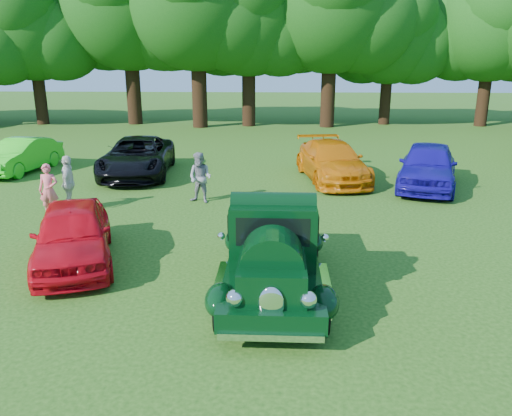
{
  "coord_description": "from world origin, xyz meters",
  "views": [
    {
      "loc": [
        1.64,
        -9.55,
        4.22
      ],
      "look_at": [
        1.15,
        0.92,
        1.1
      ],
      "focal_mm": 35.0,
      "sensor_mm": 36.0,
      "label": 1
    }
  ],
  "objects_px": {
    "back_car_lime": "(21,156)",
    "spectator_white": "(69,183)",
    "spectator_pink": "(49,190)",
    "red_convertible": "(73,234)",
    "back_car_blue": "(428,166)",
    "back_car_black": "(137,157)",
    "spectator_grey": "(200,178)",
    "hero_pickup": "(273,251)",
    "back_car_orange": "(332,161)"
  },
  "relations": [
    {
      "from": "spectator_grey",
      "to": "spectator_white",
      "type": "xyz_separation_m",
      "value": [
        -3.65,
        -1.03,
        0.03
      ]
    },
    {
      "from": "hero_pickup",
      "to": "red_convertible",
      "type": "relative_size",
      "value": 1.19
    },
    {
      "from": "spectator_pink",
      "to": "spectator_white",
      "type": "height_order",
      "value": "spectator_white"
    },
    {
      "from": "back_car_lime",
      "to": "spectator_white",
      "type": "xyz_separation_m",
      "value": [
        4.0,
        -5.04,
        0.16
      ]
    },
    {
      "from": "back_car_black",
      "to": "back_car_blue",
      "type": "xyz_separation_m",
      "value": [
        10.39,
        -1.42,
        0.06
      ]
    },
    {
      "from": "spectator_pink",
      "to": "spectator_white",
      "type": "xyz_separation_m",
      "value": [
        0.38,
        0.47,
        0.07
      ]
    },
    {
      "from": "red_convertible",
      "to": "back_car_orange",
      "type": "height_order",
      "value": "back_car_orange"
    },
    {
      "from": "back_car_lime",
      "to": "spectator_white",
      "type": "relative_size",
      "value": 2.42
    },
    {
      "from": "red_convertible",
      "to": "back_car_lime",
      "type": "xyz_separation_m",
      "value": [
        -5.67,
        8.88,
        -0.01
      ]
    },
    {
      "from": "back_car_black",
      "to": "back_car_blue",
      "type": "height_order",
      "value": "back_car_blue"
    },
    {
      "from": "red_convertible",
      "to": "back_car_lime",
      "type": "bearing_deg",
      "value": 103.04
    },
    {
      "from": "back_car_lime",
      "to": "spectator_grey",
      "type": "distance_m",
      "value": 8.65
    },
    {
      "from": "red_convertible",
      "to": "back_car_blue",
      "type": "height_order",
      "value": "back_car_blue"
    },
    {
      "from": "red_convertible",
      "to": "back_car_lime",
      "type": "relative_size",
      "value": 0.99
    },
    {
      "from": "back_car_black",
      "to": "spectator_white",
      "type": "relative_size",
      "value": 3.18
    },
    {
      "from": "hero_pickup",
      "to": "back_car_orange",
      "type": "distance_m",
      "value": 9.38
    },
    {
      "from": "back_car_lime",
      "to": "spectator_pink",
      "type": "height_order",
      "value": "spectator_pink"
    },
    {
      "from": "back_car_blue",
      "to": "spectator_grey",
      "type": "distance_m",
      "value": 7.76
    },
    {
      "from": "back_car_orange",
      "to": "back_car_blue",
      "type": "distance_m",
      "value": 3.29
    },
    {
      "from": "hero_pickup",
      "to": "back_car_blue",
      "type": "distance_m",
      "value": 9.66
    },
    {
      "from": "back_car_blue",
      "to": "spectator_pink",
      "type": "bearing_deg",
      "value": -144.42
    },
    {
      "from": "spectator_white",
      "to": "red_convertible",
      "type": "bearing_deg",
      "value": -170.39
    },
    {
      "from": "hero_pickup",
      "to": "spectator_grey",
      "type": "distance_m",
      "value": 6.41
    },
    {
      "from": "back_car_black",
      "to": "spectator_pink",
      "type": "height_order",
      "value": "spectator_pink"
    },
    {
      "from": "spectator_pink",
      "to": "spectator_grey",
      "type": "xyz_separation_m",
      "value": [
        4.03,
        1.5,
        0.04
      ]
    },
    {
      "from": "back_car_black",
      "to": "back_car_lime",
      "type": "bearing_deg",
      "value": 169.3
    },
    {
      "from": "back_car_black",
      "to": "spectator_white",
      "type": "bearing_deg",
      "value": -104.58
    },
    {
      "from": "hero_pickup",
      "to": "back_car_black",
      "type": "xyz_separation_m",
      "value": [
        -5.25,
        9.6,
        -0.07
      ]
    },
    {
      "from": "back_car_orange",
      "to": "spectator_grey",
      "type": "height_order",
      "value": "spectator_grey"
    },
    {
      "from": "red_convertible",
      "to": "back_car_black",
      "type": "bearing_deg",
      "value": 76.95
    },
    {
      "from": "back_car_orange",
      "to": "spectator_pink",
      "type": "distance_m",
      "value": 9.57
    },
    {
      "from": "back_car_black",
      "to": "spectator_grey",
      "type": "xyz_separation_m",
      "value": [
        2.95,
        -3.62,
        0.06
      ]
    },
    {
      "from": "red_convertible",
      "to": "spectator_grey",
      "type": "bearing_deg",
      "value": 48.34
    },
    {
      "from": "back_car_orange",
      "to": "spectator_grey",
      "type": "relative_size",
      "value": 3.09
    },
    {
      "from": "back_car_black",
      "to": "spectator_white",
      "type": "height_order",
      "value": "spectator_white"
    },
    {
      "from": "spectator_pink",
      "to": "spectator_white",
      "type": "relative_size",
      "value": 0.91
    },
    {
      "from": "back_car_lime",
      "to": "spectator_pink",
      "type": "xyz_separation_m",
      "value": [
        3.63,
        -5.51,
        0.09
      ]
    },
    {
      "from": "back_car_blue",
      "to": "spectator_white",
      "type": "bearing_deg",
      "value": -146.08
    },
    {
      "from": "red_convertible",
      "to": "back_car_black",
      "type": "height_order",
      "value": "back_car_black"
    },
    {
      "from": "red_convertible",
      "to": "spectator_grey",
      "type": "distance_m",
      "value": 5.27
    },
    {
      "from": "back_car_black",
      "to": "red_convertible",
      "type": "bearing_deg",
      "value": -89.45
    },
    {
      "from": "hero_pickup",
      "to": "spectator_grey",
      "type": "height_order",
      "value": "hero_pickup"
    },
    {
      "from": "red_convertible",
      "to": "back_car_blue",
      "type": "xyz_separation_m",
      "value": [
        9.43,
        7.07,
        0.11
      ]
    },
    {
      "from": "hero_pickup",
      "to": "back_car_blue",
      "type": "height_order",
      "value": "hero_pickup"
    },
    {
      "from": "back_car_black",
      "to": "spectator_grey",
      "type": "distance_m",
      "value": 4.66
    },
    {
      "from": "back_car_blue",
      "to": "spectator_white",
      "type": "distance_m",
      "value": 11.56
    },
    {
      "from": "back_car_lime",
      "to": "back_car_blue",
      "type": "xyz_separation_m",
      "value": [
        15.1,
        -1.81,
        0.13
      ]
    },
    {
      "from": "hero_pickup",
      "to": "back_car_lime",
      "type": "relative_size",
      "value": 1.18
    },
    {
      "from": "back_car_blue",
      "to": "back_car_orange",
      "type": "bearing_deg",
      "value": -179.79
    },
    {
      "from": "hero_pickup",
      "to": "spectator_pink",
      "type": "xyz_separation_m",
      "value": [
        -6.34,
        4.48,
        -0.05
      ]
    }
  ]
}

